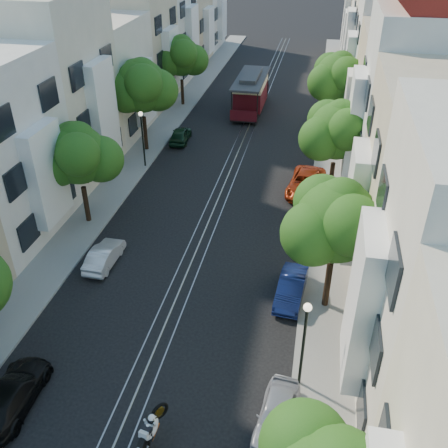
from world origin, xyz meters
The scene contains 25 objects.
ground centered at (0.00, 28.00, 0.00)m, with size 200.00×200.00×0.00m, color black.
sidewalk_east centered at (7.25, 28.00, 0.06)m, with size 2.50×80.00×0.12m, color gray.
sidewalk_west centered at (-7.25, 28.00, 0.06)m, with size 2.50×80.00×0.12m, color gray.
rail_left centered at (-0.55, 28.00, 0.01)m, with size 0.06×80.00×0.02m, color gray.
rail_slot centered at (0.00, 28.00, 0.01)m, with size 0.06×80.00×0.02m, color gray.
rail_right centered at (0.55, 28.00, 0.01)m, with size 0.06×80.00×0.02m, color gray.
lane_line centered at (0.00, 28.00, 0.00)m, with size 0.08×80.00×0.01m, color tan.
townhouses_east centered at (11.87, 27.91, 5.18)m, with size 7.75×72.00×12.00m.
townhouses_west centered at (-11.87, 27.91, 5.08)m, with size 7.75×72.00×11.76m.
tree_e_b centered at (7.26, 8.98, 4.73)m, with size 4.93×4.08×6.68m.
tree_e_c centered at (7.26, 19.98, 4.60)m, with size 4.84×3.99×6.52m.
tree_e_d centered at (7.26, 30.98, 4.87)m, with size 5.01×4.16×6.85m.
tree_w_b centered at (-7.14, 13.98, 4.40)m, with size 4.72×3.87×6.27m.
tree_w_c centered at (-7.14, 24.98, 5.07)m, with size 5.13×4.28×7.09m.
tree_w_d centered at (-7.14, 35.98, 4.60)m, with size 4.84×3.99×6.52m.
lamp_east centered at (6.30, 4.00, 2.85)m, with size 0.32×0.32×4.16m.
lamp_west centered at (-6.30, 22.00, 2.85)m, with size 0.32×0.32×4.16m.
sportbike_rider centered at (1.30, 0.34, 0.77)m, with size 0.73×1.89×1.35m.
cable_car centered at (-0.50, 35.79, 1.89)m, with size 2.61×8.31×3.19m.
parked_car_e_near centered at (5.60, 2.00, 0.57)m, with size 1.34×3.34×1.14m, color #A2A4AE.
parked_car_e_mid centered at (5.53, 9.32, 0.58)m, with size 1.24×3.55×1.17m, color #0D1745.
parked_car_e_far centered at (5.60, 20.43, 0.66)m, with size 2.18×4.74×1.32m, color #9C2D0E.
parked_car_w_near centered at (-4.40, 0.88, 0.60)m, with size 1.68×4.14×1.20m, color black.
parked_car_w_mid centered at (-4.53, 10.14, 0.54)m, with size 1.15×3.30×1.09m, color silver.
parked_car_w_far centered at (-5.01, 27.19, 0.59)m, with size 1.40×3.48×1.18m, color black.
Camera 1 is at (5.97, -9.88, 16.22)m, focal length 40.00 mm.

